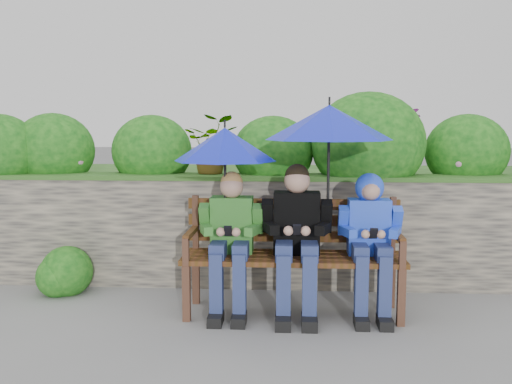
# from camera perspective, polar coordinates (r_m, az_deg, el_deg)

# --- Properties ---
(ground) EXTENTS (60.00, 60.00, 0.00)m
(ground) POSITION_cam_1_polar(r_m,az_deg,el_deg) (4.72, -0.08, -11.67)
(ground) COLOR gray
(ground) RESTS_ON ground
(garden_backdrop) EXTENTS (8.00, 2.84, 1.84)m
(garden_backdrop) POSITION_cam_1_polar(r_m,az_deg,el_deg) (6.12, 0.76, -1.11)
(garden_backdrop) COLOR #423F3D
(garden_backdrop) RESTS_ON ground
(park_bench) EXTENTS (1.73, 0.51, 0.91)m
(park_bench) POSITION_cam_1_polar(r_m,az_deg,el_deg) (4.57, 3.71, -5.56)
(park_bench) COLOR #4C2F21
(park_bench) RESTS_ON ground
(boy_left) EXTENTS (0.50, 0.58, 1.12)m
(boy_left) POSITION_cam_1_polar(r_m,az_deg,el_deg) (4.49, -2.54, -4.32)
(boy_left) COLOR #1A731D
(boy_left) RESTS_ON ground
(boy_middle) EXTENTS (0.55, 0.63, 1.19)m
(boy_middle) POSITION_cam_1_polar(r_m,az_deg,el_deg) (4.46, 4.09, -4.08)
(boy_middle) COLOR black
(boy_middle) RESTS_ON ground
(boy_right) EXTENTS (0.49, 0.59, 1.12)m
(boy_right) POSITION_cam_1_polar(r_m,az_deg,el_deg) (4.51, 11.34, -3.91)
(boy_right) COLOR blue
(boy_right) RESTS_ON ground
(umbrella_left) EXTENTS (0.81, 0.81, 0.84)m
(umbrella_left) POSITION_cam_1_polar(r_m,az_deg,el_deg) (4.46, -3.13, 4.76)
(umbrella_left) COLOR #0E1DC7
(umbrella_left) RESTS_ON ground
(umbrella_right) EXTENTS (0.99, 0.99, 1.00)m
(umbrella_right) POSITION_cam_1_polar(r_m,az_deg,el_deg) (4.45, 7.32, 6.90)
(umbrella_right) COLOR #0E1DC7
(umbrella_right) RESTS_ON ground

